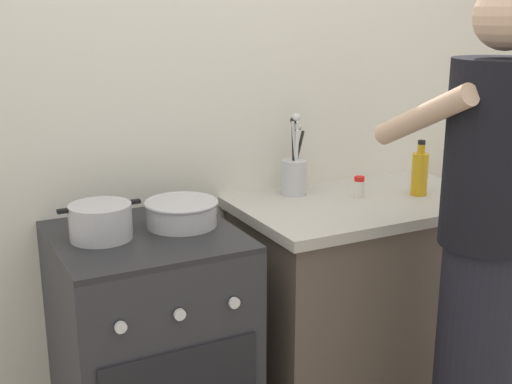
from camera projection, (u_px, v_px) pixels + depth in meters
back_wall at (246, 105)px, 2.66m from camera, size 3.20×0.10×2.50m
countertop at (361, 304)px, 2.72m from camera, size 1.00×0.60×0.90m
stove_range at (151, 355)px, 2.32m from camera, size 0.60×0.62×0.90m
pot at (101, 222)px, 2.14m from camera, size 0.27×0.20×0.12m
mixing_bowl at (181, 212)px, 2.27m from camera, size 0.25×0.25×0.09m
utensil_crock at (294, 170)px, 2.65m from camera, size 0.10×0.10×0.33m
spice_bottle at (359, 187)px, 2.62m from camera, size 0.04×0.04×0.08m
oil_bottle at (420, 173)px, 2.64m from camera, size 0.07×0.07×0.22m
person at (483, 255)px, 2.12m from camera, size 0.41×0.50×1.70m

